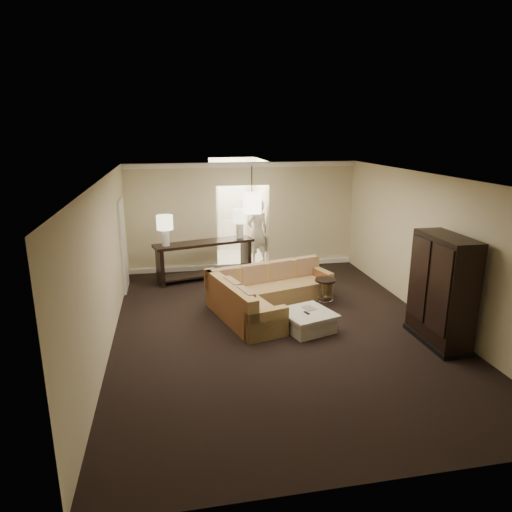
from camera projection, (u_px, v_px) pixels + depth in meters
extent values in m
plane|color=black|center=(278.00, 328.00, 8.58)|extent=(8.00, 8.00, 0.00)
cube|color=beige|center=(243.00, 216.00, 11.99)|extent=(6.00, 0.04, 2.80)
cube|color=beige|center=(376.00, 364.00, 4.42)|extent=(6.00, 0.04, 2.80)
cube|color=beige|center=(106.00, 265.00, 7.66)|extent=(0.04, 8.00, 2.80)
cube|color=beige|center=(431.00, 248.00, 8.75)|extent=(0.04, 8.00, 2.80)
cube|color=silver|center=(280.00, 178.00, 7.83)|extent=(6.00, 8.00, 0.02)
cube|color=white|center=(243.00, 165.00, 11.59)|extent=(6.00, 0.10, 0.12)
cube|color=white|center=(244.00, 265.00, 12.30)|extent=(6.00, 0.10, 0.12)
cube|color=white|center=(123.00, 245.00, 10.41)|extent=(0.05, 0.90, 2.10)
cube|color=white|center=(238.00, 257.00, 13.31)|extent=(1.40, 2.00, 0.01)
cube|color=#F1E5C5|center=(213.00, 211.00, 12.81)|extent=(0.04, 2.00, 2.80)
cube|color=#F1E5C5|center=(262.00, 209.00, 13.07)|extent=(0.04, 2.00, 2.80)
cube|color=#F1E5C5|center=(232.00, 204.00, 13.89)|extent=(1.40, 0.04, 2.80)
cube|color=white|center=(233.00, 216.00, 13.95)|extent=(0.90, 0.05, 2.10)
cube|color=brown|center=(271.00, 293.00, 9.84)|extent=(2.81, 1.51, 0.38)
cube|color=brown|center=(253.00, 318.00, 8.54)|extent=(1.12, 1.43, 0.38)
cube|color=brown|center=(265.00, 272.00, 9.99)|extent=(2.65, 0.94, 0.41)
cube|color=brown|center=(229.00, 293.00, 8.70)|extent=(0.79, 2.13, 0.41)
cube|color=brown|center=(320.00, 281.00, 10.36)|extent=(0.39, 0.83, 0.56)
cube|color=brown|center=(267.00, 324.00, 8.06)|extent=(0.83, 0.39, 0.56)
cube|color=#9D7454|center=(224.00, 278.00, 9.52)|extent=(0.58, 0.29, 0.41)
cube|color=#9D7454|center=(253.00, 274.00, 9.81)|extent=(0.58, 0.29, 0.41)
cube|color=#9D7454|center=(280.00, 270.00, 10.10)|extent=(0.58, 0.29, 0.41)
cube|color=#9D7454|center=(306.00, 266.00, 10.39)|extent=(0.58, 0.29, 0.41)
cube|color=#9D7454|center=(232.00, 290.00, 8.82)|extent=(0.28, 0.56, 0.41)
cube|color=#9D7454|center=(246.00, 301.00, 8.28)|extent=(0.28, 0.56, 0.41)
cube|color=beige|center=(307.00, 322.00, 8.45)|extent=(1.00, 1.00, 0.30)
cube|color=beige|center=(307.00, 313.00, 8.41)|extent=(1.11, 1.11, 0.05)
cube|color=black|center=(307.00, 313.00, 8.34)|extent=(0.08, 0.15, 0.02)
cube|color=beige|center=(309.00, 308.00, 8.57)|extent=(0.27, 0.31, 0.01)
cube|color=black|center=(204.00, 243.00, 11.17)|extent=(2.52, 1.16, 0.07)
cube|color=black|center=(160.00, 267.00, 10.83)|extent=(0.21, 0.51, 0.90)
cube|color=black|center=(246.00, 256.00, 11.75)|extent=(0.21, 0.51, 0.90)
cube|color=black|center=(205.00, 273.00, 11.38)|extent=(2.40, 1.08, 0.04)
cube|color=black|center=(442.00, 290.00, 7.76)|extent=(0.53, 1.28, 1.91)
cube|color=black|center=(439.00, 290.00, 7.37)|extent=(0.03, 0.56, 1.46)
cube|color=black|center=(418.00, 278.00, 7.97)|extent=(0.03, 0.56, 1.46)
cube|color=black|center=(436.00, 339.00, 8.00)|extent=(0.56, 1.33, 0.09)
cylinder|color=black|center=(325.00, 280.00, 9.62)|extent=(0.44, 0.44, 0.04)
torus|color=silver|center=(325.00, 299.00, 9.73)|extent=(0.37, 0.37, 0.02)
cylinder|color=silver|center=(333.00, 292.00, 9.71)|extent=(0.02, 0.02, 0.52)
cylinder|color=silver|center=(319.00, 290.00, 9.82)|extent=(0.02, 0.02, 0.52)
cylinder|color=silver|center=(323.00, 295.00, 9.54)|extent=(0.02, 0.02, 0.52)
cylinder|color=silver|center=(165.00, 238.00, 10.71)|extent=(0.18, 0.18, 0.39)
cylinder|color=#FFEFBF|center=(165.00, 222.00, 10.61)|extent=(0.38, 0.38, 0.34)
cylinder|color=silver|center=(240.00, 230.00, 11.50)|extent=(0.18, 0.18, 0.39)
cylinder|color=#FFEFBF|center=(240.00, 216.00, 11.40)|extent=(0.38, 0.38, 0.34)
cylinder|color=black|center=(252.00, 179.00, 10.47)|extent=(0.02, 0.02, 0.60)
cube|color=#FDEDC5|center=(252.00, 203.00, 10.62)|extent=(0.38, 0.38, 0.48)
imported|color=beige|center=(258.00, 229.00, 12.47)|extent=(0.84, 0.71, 1.96)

